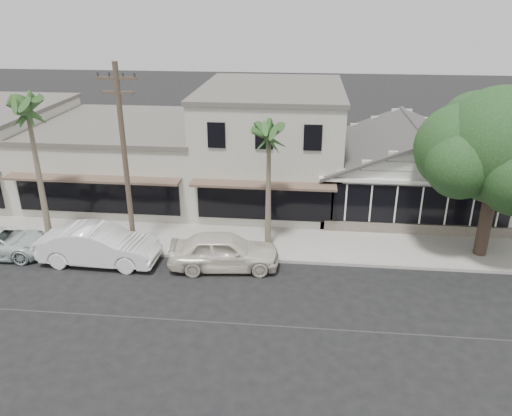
# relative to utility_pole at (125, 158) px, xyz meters

# --- Properties ---
(ground) EXTENTS (140.00, 140.00, 0.00)m
(ground) POSITION_rel_utility_pole_xyz_m (9.00, -5.20, -4.79)
(ground) COLOR black
(ground) RESTS_ON ground
(sidewalk_north) EXTENTS (90.00, 3.50, 0.15)m
(sidewalk_north) POSITION_rel_utility_pole_xyz_m (1.00, 1.55, -4.71)
(sidewalk_north) COLOR #9E9991
(sidewalk_north) RESTS_ON ground
(corner_shop) EXTENTS (10.40, 8.60, 5.10)m
(corner_shop) POSITION_rel_utility_pole_xyz_m (14.00, 7.27, -2.17)
(corner_shop) COLOR silver
(corner_shop) RESTS_ON ground
(row_building_near) EXTENTS (8.00, 10.00, 6.50)m
(row_building_near) POSITION_rel_utility_pole_xyz_m (6.00, 8.30, -1.54)
(row_building_near) COLOR beige
(row_building_near) RESTS_ON ground
(row_building_midnear) EXTENTS (10.00, 10.00, 4.20)m
(row_building_midnear) POSITION_rel_utility_pole_xyz_m (-3.00, 8.30, -2.69)
(row_building_midnear) COLOR #B4AFA1
(row_building_midnear) RESTS_ON ground
(utility_pole) EXTENTS (1.80, 0.24, 9.00)m
(utility_pole) POSITION_rel_utility_pole_xyz_m (0.00, 0.00, 0.00)
(utility_pole) COLOR brown
(utility_pole) RESTS_ON ground
(car_0) EXTENTS (5.18, 2.51, 1.70)m
(car_0) POSITION_rel_utility_pole_xyz_m (4.57, -0.97, -3.94)
(car_0) COLOR silver
(car_0) RESTS_ON ground
(car_1) EXTENTS (5.49, 2.04, 1.79)m
(car_1) POSITION_rel_utility_pole_xyz_m (-1.24, -1.11, -3.89)
(car_1) COLOR white
(car_1) RESTS_ON ground
(car_2) EXTENTS (4.93, 2.55, 1.33)m
(car_2) POSITION_rel_utility_pole_xyz_m (-6.24, -0.84, -4.12)
(car_2) COLOR silver
(car_2) RESTS_ON ground
(shade_tree) EXTENTS (7.27, 6.57, 8.07)m
(shade_tree) POSITION_rel_utility_pole_xyz_m (16.48, 1.58, 0.52)
(shade_tree) COLOR #403026
(shade_tree) RESTS_ON ground
(palm_east) EXTENTS (2.82, 2.82, 6.68)m
(palm_east) POSITION_rel_utility_pole_xyz_m (6.40, 1.06, 0.92)
(palm_east) COLOR #726651
(palm_east) RESTS_ON ground
(palm_mid) EXTENTS (2.89, 2.89, 7.84)m
(palm_mid) POSITION_rel_utility_pole_xyz_m (-4.50, 0.46, 1.95)
(palm_mid) COLOR #726651
(palm_mid) RESTS_ON ground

